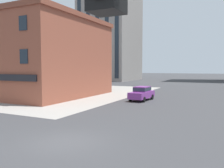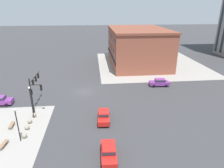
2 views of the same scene
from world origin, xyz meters
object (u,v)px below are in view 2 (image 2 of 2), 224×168
Objects in this scene: traffic_signal_main at (34,88)px; car_main_northbound_near at (159,82)px; bench_mid_block at (4,145)px; street_lamp_corner_near at (31,99)px; bollard_sphere_curb_c at (27,127)px; car_main_southbound_far at (104,116)px; bench_near_signal at (12,125)px; car_main_northbound_far at (109,152)px; bollard_sphere_curb_a at (34,115)px; bollard_sphere_curb_b at (30,121)px; bollard_sphere_curb_d at (24,136)px; street_lamp_mid_sidewalk at (17,121)px; car_main_southbound_near at (0,100)px.

car_main_northbound_near is (-8.46, 24.87, -3.10)m from traffic_signal_main.
street_lamp_corner_near reaches higher than bench_mid_block.
bollard_sphere_curb_c is 0.16× the size of car_main_northbound_near.
car_main_southbound_far is (13.45, -13.45, 0.00)m from car_main_northbound_near.
bench_near_signal is (5.43, -2.42, -3.69)m from traffic_signal_main.
car_main_northbound_near is 19.02m from car_main_southbound_far.
bench_near_signal is 4.69m from street_lamp_corner_near.
bollard_sphere_curb_a is at bearing -133.23° from car_main_northbound_far.
car_main_northbound_near is at bearing 116.98° from bench_near_signal.
car_main_northbound_near is at bearing 114.29° from bollard_sphere_curb_a.
bench_near_signal is (0.87, -2.39, -0.03)m from bollard_sphere_curb_b.
bollard_sphere_curb_a reaches higher than bench_near_signal.
car_main_northbound_near reaches higher than bollard_sphere_curb_a.
bollard_sphere_curb_d reaches higher than bench_mid_block.
bollard_sphere_curb_d is at bearing 6.71° from bollard_sphere_curb_c.
car_main_northbound_near is at bearing 125.02° from street_lamp_mid_sidewalk.
bollard_sphere_curb_b is at bearing 46.28° from car_main_southbound_near.
traffic_signal_main is at bearing 155.96° from bench_near_signal.
bollard_sphere_curb_a is 1.00× the size of bollard_sphere_curb_c.
car_main_northbound_near is 1.00× the size of car_main_southbound_far.
bollard_sphere_curb_b is at bearing -179.86° from street_lamp_mid_sidewalk.
street_lamp_mid_sidewalk is (3.55, 2.40, 2.79)m from bench_near_signal.
car_main_southbound_far is at bearing 110.78° from bench_mid_block.
bench_near_signal and bench_mid_block have the same top height.
bench_near_signal is at bearing -63.02° from car_main_northbound_near.
car_main_northbound_near and car_main_southbound_near have the same top height.
car_main_northbound_near is (-14.74, 24.81, 0.57)m from bollard_sphere_curb_c.
street_lamp_mid_sidewalk reaches higher than car_main_northbound_far.
bench_near_signal is 16.04m from car_main_northbound_far.
street_lamp_mid_sidewalk reaches higher than bench_near_signal.
bollard_sphere_curb_a is at bearing 174.07° from bollard_sphere_curb_b.
bollard_sphere_curb_c is at bearing 178.26° from street_lamp_mid_sidewalk.
bench_mid_block is 0.34× the size of street_lamp_corner_near.
car_main_southbound_near is (-8.56, -7.25, 0.57)m from bollard_sphere_curb_c.
car_main_northbound_far reaches higher than bollard_sphere_curb_b.
traffic_signal_main reaches higher than car_main_southbound_near.
bollard_sphere_curb_a is at bearing 55.94° from car_main_southbound_near.
bollard_sphere_curb_b is 0.38× the size of bench_near_signal.
traffic_signal_main is 3.59× the size of bench_near_signal.
car_main_northbound_near is at bearing 148.53° from car_main_northbound_far.
traffic_signal_main reaches higher than bench_mid_block.
street_lamp_corner_near is (0.38, 0.02, 3.08)m from bollard_sphere_curb_a.
street_lamp_corner_near is at bearing 3.21° from traffic_signal_main.
bollard_sphere_curb_d reaches higher than bench_near_signal.
car_main_northbound_near is 32.65m from car_main_southbound_near.
bollard_sphere_curb_b is 0.16× the size of car_main_southbound_near.
car_main_southbound_near is (-10.60, -7.49, 0.57)m from bollard_sphere_curb_d.
bollard_sphere_curb_b is 28.11m from car_main_northbound_near.
car_main_southbound_near is at bearing -129.91° from car_main_northbound_far.
car_main_northbound_far is at bearing -31.47° from car_main_northbound_near.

